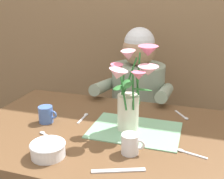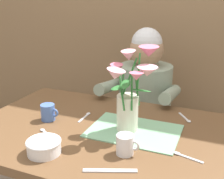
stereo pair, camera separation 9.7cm
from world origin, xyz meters
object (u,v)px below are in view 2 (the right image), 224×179
object	(u,v)px
ceramic_bowl	(44,146)
ceramic_mug	(48,112)
seated_person	(144,115)
tea_cup	(125,145)
flower_vase	(131,90)
dinner_knife	(110,171)

from	to	relation	value
ceramic_bowl	ceramic_mug	distance (m)	0.31
ceramic_bowl	ceramic_mug	bearing A→B (deg)	121.50
seated_person	ceramic_bowl	size ratio (longest dim) A/B	8.35
ceramic_bowl	tea_cup	world-z (taller)	tea_cup
seated_person	flower_vase	world-z (taller)	seated_person
seated_person	ceramic_mug	distance (m)	0.73
dinner_knife	tea_cup	xyz separation A→B (m)	(0.01, 0.13, 0.04)
dinner_knife	ceramic_mug	bearing A→B (deg)	126.78
dinner_knife	tea_cup	size ratio (longest dim) A/B	2.04
seated_person	tea_cup	world-z (taller)	seated_person
flower_vase	dinner_knife	distance (m)	0.37
dinner_knife	ceramic_mug	distance (m)	0.52
flower_vase	dinner_knife	xyz separation A→B (m)	(0.04, -0.32, -0.19)
ceramic_bowl	tea_cup	distance (m)	0.31
flower_vase	tea_cup	distance (m)	0.25
seated_person	dinner_knife	bearing A→B (deg)	-81.00
ceramic_bowl	dinner_knife	size ratio (longest dim) A/B	0.72
seated_person	dinner_knife	world-z (taller)	seated_person
dinner_knife	ceramic_mug	size ratio (longest dim) A/B	2.04
flower_vase	tea_cup	world-z (taller)	flower_vase
ceramic_bowl	flower_vase	bearing A→B (deg)	51.69
flower_vase	tea_cup	xyz separation A→B (m)	(0.05, -0.19, -0.15)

